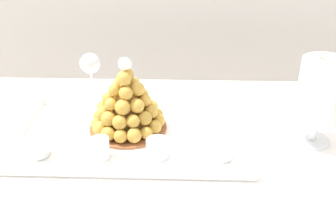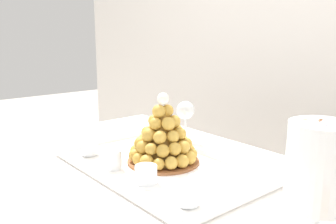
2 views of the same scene
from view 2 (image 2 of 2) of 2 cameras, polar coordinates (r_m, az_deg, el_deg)
name	(u,v)px [view 2 (image 2 of 2)]	position (r m, az deg, el deg)	size (l,w,h in m)	color
buffet_table	(174,222)	(1.01, 0.91, -16.66)	(1.57, 0.93, 0.75)	brown
serving_tray	(158,168)	(1.11, -1.61, -8.58)	(0.63, 0.37, 0.02)	white
croquembouche	(163,138)	(1.12, -0.76, -4.02)	(0.22, 0.22, 0.22)	brown
dessert_cup_left	(89,148)	(1.24, -12.05, -5.43)	(0.05, 0.05, 0.05)	silver
dessert_cup_mid_left	(114,160)	(1.10, -8.41, -7.39)	(0.05, 0.05, 0.06)	silver
dessert_cup_centre	(146,175)	(0.99, -3.41, -9.68)	(0.06, 0.06, 0.05)	silver
dessert_cup_mid_right	(188,194)	(0.87, 3.17, -12.59)	(0.05, 0.05, 0.06)	silver
macaron_goblet	(320,167)	(0.76, 22.43, -7.83)	(0.13, 0.13, 0.25)	white
wine_glass	(185,112)	(1.36, 2.71, 0.02)	(0.07, 0.07, 0.15)	silver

